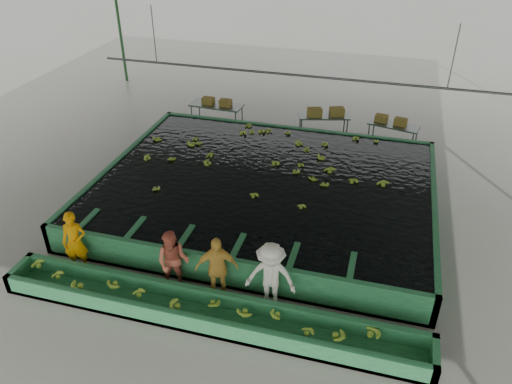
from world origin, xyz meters
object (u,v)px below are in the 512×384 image
(box_stack_mid, at_px, (325,116))
(box_stack_right, at_px, (390,123))
(worker_d, at_px, (271,277))
(worker_b, at_px, (173,261))
(packing_table_mid, at_px, (323,126))
(flotation_tank, at_px, (265,191))
(sorting_trough, at_px, (207,312))
(box_stack_left, at_px, (217,105))
(packing_table_left, at_px, (217,116))
(packing_table_right, at_px, (392,135))
(worker_a, at_px, (75,242))
(worker_c, at_px, (217,268))

(box_stack_mid, xyz_separation_m, box_stack_right, (2.45, 0.08, -0.05))
(worker_d, bearing_deg, worker_b, 176.11)
(packing_table_mid, height_order, box_stack_right, box_stack_right)
(flotation_tank, distance_m, worker_d, 4.51)
(sorting_trough, bearing_deg, box_stack_left, 108.18)
(worker_b, height_order, worker_d, worker_d)
(sorting_trough, bearing_deg, worker_b, 144.50)
(packing_table_left, bearing_deg, box_stack_mid, 2.96)
(worker_d, distance_m, box_stack_left, 10.43)
(packing_table_left, relative_size, packing_table_right, 1.15)
(worker_a, distance_m, packing_table_left, 9.41)
(sorting_trough, xyz_separation_m, packing_table_mid, (0.94, 10.46, 0.19))
(packing_table_left, bearing_deg, box_stack_right, 2.54)
(worker_d, height_order, box_stack_mid, worker_d)
(flotation_tank, distance_m, packing_table_left, 6.11)
(worker_a, distance_m, box_stack_mid, 10.75)
(box_stack_right, bearing_deg, worker_d, -102.70)
(flotation_tank, distance_m, packing_table_mid, 5.44)
(box_stack_left, bearing_deg, worker_d, -63.77)
(worker_d, height_order, packing_table_left, worker_d)
(sorting_trough, xyz_separation_m, box_stack_left, (-3.34, 10.16, 0.71))
(flotation_tank, relative_size, packing_table_mid, 5.12)
(sorting_trough, bearing_deg, packing_table_mid, 84.87)
(sorting_trough, height_order, packing_table_mid, packing_table_mid)
(worker_c, bearing_deg, sorting_trough, -107.89)
(packing_table_left, height_order, box_stack_right, box_stack_right)
(worker_d, bearing_deg, packing_table_mid, 88.10)
(box_stack_left, bearing_deg, sorting_trough, -71.82)
(packing_table_left, xyz_separation_m, box_stack_left, (0.03, -0.04, 0.48))
(worker_c, xyz_separation_m, packing_table_right, (3.61, 9.61, -0.44))
(worker_c, height_order, packing_table_right, worker_c)
(sorting_trough, distance_m, worker_b, 1.49)
(packing_table_right, bearing_deg, box_stack_left, -177.96)
(worker_b, relative_size, box_stack_mid, 1.17)
(worker_a, xyz_separation_m, worker_c, (3.76, 0.00, 0.01))
(worker_a, xyz_separation_m, box_stack_right, (7.24, 9.70, -0.01))
(packing_table_mid, bearing_deg, worker_a, -116.05)
(box_stack_mid, bearing_deg, box_stack_right, 1.79)
(worker_b, height_order, packing_table_right, worker_b)
(worker_c, distance_m, box_stack_left, 9.93)
(flotation_tank, distance_m, packing_table_right, 6.41)
(flotation_tank, bearing_deg, sorting_trough, -90.00)
(box_stack_left, xyz_separation_m, box_stack_mid, (4.34, 0.27, -0.07))
(flotation_tank, height_order, worker_c, worker_c)
(worker_a, height_order, packing_table_mid, worker_a)
(worker_c, relative_size, packing_table_mid, 0.88)
(flotation_tank, relative_size, box_stack_mid, 7.10)
(flotation_tank, bearing_deg, worker_d, -73.49)
(packing_table_left, bearing_deg, packing_table_right, 1.71)
(worker_a, height_order, packing_table_left, worker_a)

